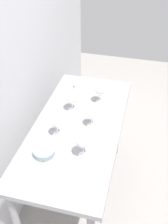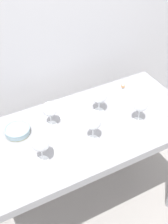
# 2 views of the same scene
# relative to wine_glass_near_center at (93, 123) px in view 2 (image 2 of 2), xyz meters

# --- Properties ---
(ground_plane) EXTENTS (6.00, 6.00, 0.00)m
(ground_plane) POSITION_rel_wine_glass_near_center_xyz_m (-0.02, 0.11, -1.03)
(ground_plane) COLOR gray
(back_wall) EXTENTS (3.80, 0.04, 2.60)m
(back_wall) POSITION_rel_wine_glass_near_center_xyz_m (-0.02, 0.60, 0.27)
(back_wall) COLOR #BCBCC1
(back_wall) RESTS_ON ground_plane
(steel_counter) EXTENTS (1.40, 0.65, 0.90)m
(steel_counter) POSITION_rel_wine_glass_near_center_xyz_m (-0.02, 0.11, -0.23)
(steel_counter) COLOR gray
(steel_counter) RESTS_ON ground_plane
(wine_glass_near_center) EXTENTS (0.08, 0.08, 0.17)m
(wine_glass_near_center) POSITION_rel_wine_glass_near_center_xyz_m (0.00, 0.00, 0.00)
(wine_glass_near_center) COLOR white
(wine_glass_near_center) RESTS_ON steel_counter
(wine_glass_far_left) EXTENTS (0.09, 0.09, 0.17)m
(wine_glass_far_left) POSITION_rel_wine_glass_near_center_xyz_m (-0.16, 0.22, -0.00)
(wine_glass_far_left) COLOR white
(wine_glass_far_left) RESTS_ON steel_counter
(wine_glass_far_right) EXTENTS (0.09, 0.09, 0.17)m
(wine_glass_far_right) POSITION_rel_wine_glass_near_center_xyz_m (0.16, 0.20, -0.01)
(wine_glass_far_right) COLOR white
(wine_glass_far_right) RESTS_ON steel_counter
(wine_glass_near_left) EXTENTS (0.10, 0.10, 0.19)m
(wine_glass_near_left) POSITION_rel_wine_glass_near_center_xyz_m (-0.31, -0.01, 0.01)
(wine_glass_near_left) COLOR white
(wine_glass_near_left) RESTS_ON steel_counter
(wine_glass_near_right) EXTENTS (0.09, 0.09, 0.18)m
(wine_glass_near_right) POSITION_rel_wine_glass_near_center_xyz_m (0.31, 0.00, 0.00)
(wine_glass_near_right) COLOR white
(wine_glass_near_right) RESTS_ON steel_counter
(tasting_sheet_upper) EXTENTS (0.21, 0.28, 0.00)m
(tasting_sheet_upper) POSITION_rel_wine_glass_near_center_xyz_m (0.00, 0.28, -0.12)
(tasting_sheet_upper) COLOR white
(tasting_sheet_upper) RESTS_ON steel_counter
(tasting_sheet_lower) EXTENTS (0.23, 0.30, 0.00)m
(tasting_sheet_lower) POSITION_rel_wine_glass_near_center_xyz_m (-0.15, 0.02, -0.12)
(tasting_sheet_lower) COLOR white
(tasting_sheet_lower) RESTS_ON steel_counter
(tasting_bowl) EXTENTS (0.15, 0.15, 0.04)m
(tasting_bowl) POSITION_rel_wine_glass_near_center_xyz_m (-0.35, 0.25, -0.10)
(tasting_bowl) COLOR #DBCC66
(tasting_bowl) RESTS_ON steel_counter
(decanter_funnel) EXTENTS (0.10, 0.10, 0.15)m
(decanter_funnel) POSITION_rel_wine_glass_near_center_xyz_m (0.35, 0.24, -0.08)
(decanter_funnel) COLOR silver
(decanter_funnel) RESTS_ON steel_counter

